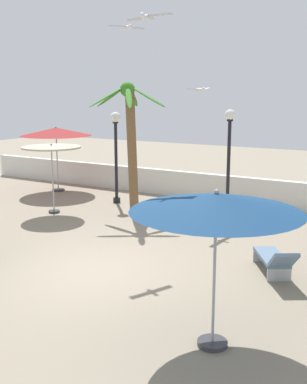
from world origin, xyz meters
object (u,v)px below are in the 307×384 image
object	(u,v)px
patio_umbrella_1	(216,204)
lamp_post_0	(229,152)
seagull_1	(127,27)
patio_umbrella_0	(51,151)
lounge_chair_0	(275,259)
seagull_0	(200,90)
lamp_post_1	(116,144)
patio_umbrella_4	(56,132)
palm_tree_0	(131,132)
seagull_2	(148,17)

from	to	relation	value
patio_umbrella_1	lamp_post_0	world-z (taller)	lamp_post_0
patio_umbrella_1	seagull_1	xyz separation A→B (m)	(-4.43, 4.12, 3.45)
patio_umbrella_0	lounge_chair_0	distance (m)	8.93
lounge_chair_0	seagull_0	bearing A→B (deg)	135.07
patio_umbrella_0	lamp_post_0	distance (m)	6.18
lamp_post_1	seagull_0	world-z (taller)	seagull_0
lamp_post_0	lounge_chair_0	size ratio (longest dim) A/B	1.96
patio_umbrella_4	lamp_post_0	size ratio (longest dim) A/B	0.83
palm_tree_0	seagull_1	bearing A→B (deg)	-57.74
lamp_post_1	lamp_post_0	bearing A→B (deg)	4.09
lounge_chair_0	seagull_1	world-z (taller)	seagull_1
patio_umbrella_4	seagull_1	distance (m)	8.67
seagull_2	lounge_chair_0	bearing A→B (deg)	46.31
lamp_post_0	seagull_2	distance (m)	7.64
lamp_post_0	seagull_0	xyz separation A→B (m)	(-0.78, -0.78, 2.07)
lamp_post_0	seagull_1	world-z (taller)	seagull_1
patio_umbrella_0	lamp_post_1	world-z (taller)	lamp_post_1
lounge_chair_0	lamp_post_0	bearing A→B (deg)	123.50
patio_umbrella_4	lamp_post_0	distance (m)	8.06
lounge_chair_0	seagull_0	distance (m)	6.67
seagull_1	lamp_post_1	bearing A→B (deg)	129.43
patio_umbrella_4	lamp_post_1	size ratio (longest dim) A/B	0.87
lamp_post_0	palm_tree_0	bearing A→B (deg)	-154.32
patio_umbrella_4	seagull_0	distance (m)	7.55
patio_umbrella_4	lamp_post_1	bearing A→B (deg)	-9.19
seagull_0	lamp_post_0	bearing A→B (deg)	44.94
seagull_0	seagull_1	distance (m)	3.76
patio_umbrella_1	patio_umbrella_4	size ratio (longest dim) A/B	0.91
lounge_chair_0	patio_umbrella_0	bearing A→B (deg)	168.05
palm_tree_0	lamp_post_0	size ratio (longest dim) A/B	1.25
lamp_post_1	lounge_chair_0	xyz separation A→B (m)	(7.53, -4.26, -1.92)
seagull_0	patio_umbrella_4	bearing A→B (deg)	171.91
patio_umbrella_0	seagull_2	world-z (taller)	seagull_2
lounge_chair_0	seagull_1	xyz separation A→B (m)	(-4.39, 0.45, 5.52)
patio_umbrella_0	patio_umbrella_4	size ratio (longest dim) A/B	0.81
patio_umbrella_4	lamp_post_0	bearing A→B (deg)	-1.81
patio_umbrella_1	patio_umbrella_4	world-z (taller)	patio_umbrella_4
patio_umbrella_0	patio_umbrella_1	size ratio (longest dim) A/B	0.89
lamp_post_1	patio_umbrella_0	bearing A→B (deg)	-112.66
patio_umbrella_1	palm_tree_0	size ratio (longest dim) A/B	0.61
lounge_chair_0	seagull_1	size ratio (longest dim) A/B	1.79
patio_umbrella_4	seagull_0	size ratio (longest dim) A/B	2.30
palm_tree_0	seagull_2	size ratio (longest dim) A/B	3.79
patio_umbrella_0	seagull_2	bearing A→B (deg)	-31.95
lamp_post_0	lamp_post_1	xyz separation A→B (m)	(-4.49, -0.32, 0.06)
lamp_post_0	seagull_2	bearing A→B (deg)	-82.25
patio_umbrella_1	seagull_0	world-z (taller)	seagull_0
seagull_1	lamp_post_0	bearing A→B (deg)	71.87
lounge_chair_0	seagull_2	xyz separation A→B (m)	(-2.11, -2.21, 5.25)
seagull_1	seagull_2	distance (m)	3.51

